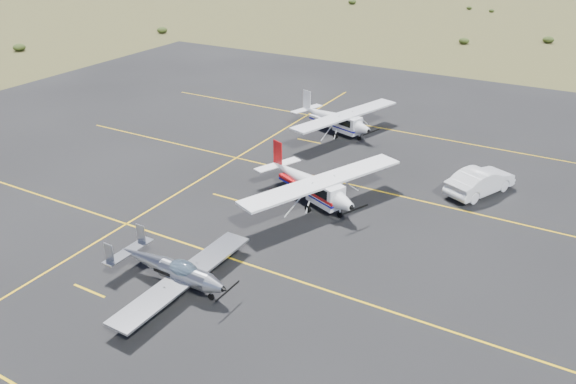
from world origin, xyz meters
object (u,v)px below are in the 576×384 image
Objects in this scene: aircraft_cessna at (311,182)px; sedan at (480,181)px; aircraft_low_wing at (174,270)px; aircraft_plain at (336,118)px.

aircraft_cessna is 10.63m from sedan.
aircraft_cessna is at bearing 83.22° from aircraft_low_wing.
aircraft_cessna is 1.02× the size of aircraft_plain.
sedan is at bearing -5.69° from aircraft_plain.
aircraft_plain is (-3.87, 11.62, -0.05)m from aircraft_cessna.
aircraft_plain is at bearing 97.28° from aircraft_low_wing.
aircraft_low_wing is at bearing 83.97° from sedan.
aircraft_low_wing is 0.81× the size of aircraft_plain.
aircraft_cessna reaches higher than aircraft_plain.
aircraft_low_wing reaches higher than sedan.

